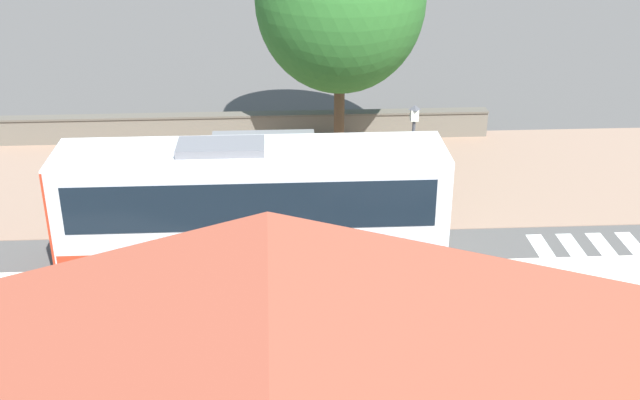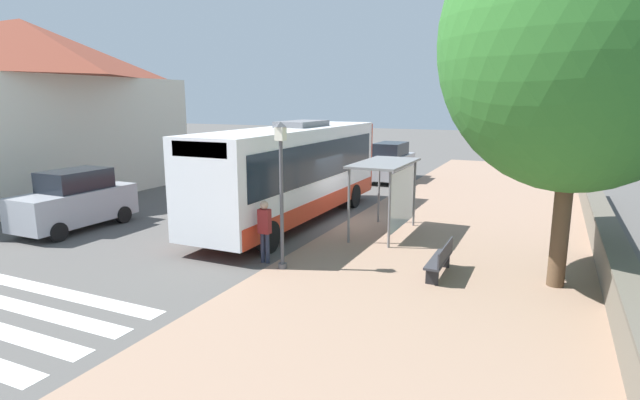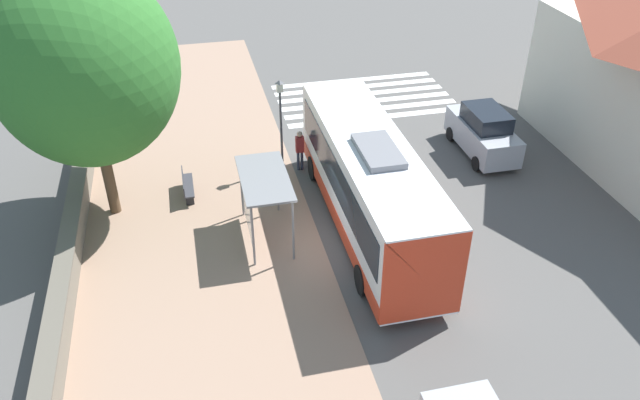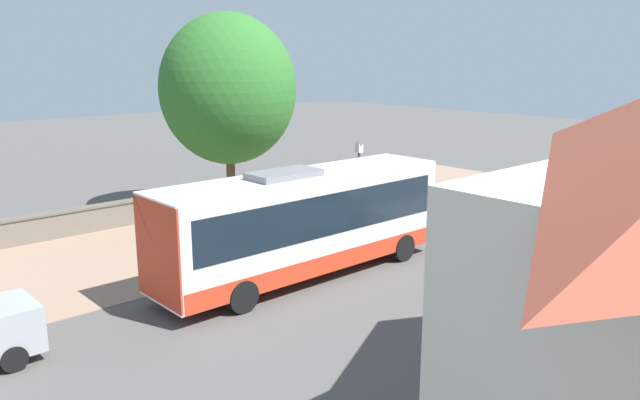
{
  "view_description": "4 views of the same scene",
  "coord_description": "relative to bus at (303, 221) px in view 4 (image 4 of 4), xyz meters",
  "views": [
    {
      "loc": [
        22.51,
        1.38,
        11.59
      ],
      "look_at": [
        0.78,
        2.58,
        1.5
      ],
      "focal_mm": 45.0,
      "sensor_mm": 36.0,
      "label": 1
    },
    {
      "loc": [
        -6.9,
        16.98,
        4.6
      ],
      "look_at": [
        -0.46,
        3.11,
        1.5
      ],
      "focal_mm": 28.0,
      "sensor_mm": 36.0,
      "label": 2
    },
    {
      "loc": [
        -4.09,
        -17.22,
        13.64
      ],
      "look_at": [
        0.1,
        0.79,
        1.34
      ],
      "focal_mm": 35.0,
      "sensor_mm": 36.0,
      "label": 3
    },
    {
      "loc": [
        17.33,
        -12.53,
        7.4
      ],
      "look_at": [
        0.17,
        2.83,
        2.06
      ],
      "focal_mm": 35.0,
      "sensor_mm": 36.0,
      "label": 4
    }
  ],
  "objects": [
    {
      "name": "ground_plane",
      "position": [
        -1.83,
        -0.59,
        -1.95
      ],
      "size": [
        120.0,
        120.0,
        0.0
      ],
      "primitive_type": "plane",
      "color": "#514F4C",
      "rests_on": "ground"
    },
    {
      "name": "sidewalk_plaza",
      "position": [
        -6.33,
        -0.59,
        -1.94
      ],
      "size": [
        9.0,
        44.0,
        0.02
      ],
      "color": "#937560",
      "rests_on": "ground"
    },
    {
      "name": "crosswalk_stripes",
      "position": [
        3.17,
        11.11,
        -1.95
      ],
      "size": [
        9.0,
        5.25,
        0.01
      ],
      "color": "silver",
      "rests_on": "ground"
    },
    {
      "name": "stone_wall",
      "position": [
        -10.38,
        -0.59,
        -1.38
      ],
      "size": [
        0.6,
        20.0,
        1.12
      ],
      "color": "#6B6356",
      "rests_on": "ground"
    },
    {
      "name": "bus",
      "position": [
        0.0,
        0.0,
        0.0
      ],
      "size": [
        2.62,
        10.87,
        3.78
      ],
      "color": "white",
      "rests_on": "ground"
    },
    {
      "name": "bus_shelter",
      "position": [
        -3.83,
        0.3,
        0.14
      ],
      "size": [
        1.65,
        3.36,
        2.52
      ],
      "color": "slate",
      "rests_on": "ground"
    },
    {
      "name": "pedestrian",
      "position": [
        -1.56,
        4.67,
        -0.88
      ],
      "size": [
        0.34,
        0.24,
        1.81
      ],
      "color": "#2D3347",
      "rests_on": "ground"
    },
    {
      "name": "bench",
      "position": [
        -6.34,
        3.7,
        -1.47
      ],
      "size": [
        0.4,
        1.82,
        0.88
      ],
      "color": "#333338",
      "rests_on": "ground"
    },
    {
      "name": "street_lamp_near",
      "position": [
        -2.28,
        4.93,
        0.45
      ],
      "size": [
        0.28,
        0.28,
        4.02
      ],
      "color": "#4C4C51",
      "rests_on": "ground"
    },
    {
      "name": "shade_tree",
      "position": [
        -9.1,
        3.19,
        3.93
      ],
      "size": [
        6.32,
        6.32,
        9.37
      ],
      "color": "brown",
      "rests_on": "ground"
    },
    {
      "name": "parked_car_far_lane",
      "position": [
        6.54,
        4.27,
        -0.93
      ],
      "size": [
        1.85,
        4.27,
        2.14
      ],
      "color": "#9EA0A8",
      "rests_on": "ground"
    }
  ]
}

